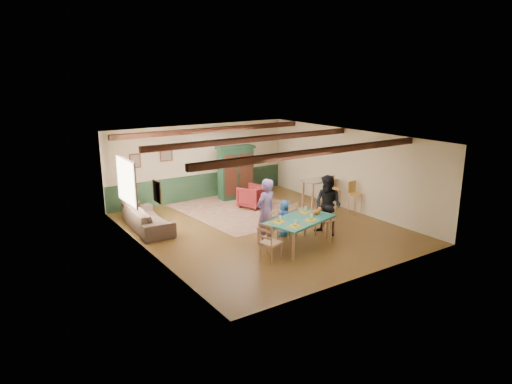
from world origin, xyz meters
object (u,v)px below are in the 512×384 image
table_lamp (129,193)px  counter_table (319,193)px  dining_chair_far_right (287,220)px  bar_stool_left (334,194)px  armchair (252,196)px  dining_chair_end_right (325,219)px  dining_table (300,233)px  sofa (148,218)px  dining_chair_far_left (268,227)px  dining_chair_end_left (271,242)px  cat (316,211)px  person_child (285,218)px  end_table (131,211)px  bar_stool_right (355,198)px  armoire (236,172)px  person_man (266,212)px  person_woman (328,206)px

table_lamp → counter_table: table_lamp is taller
dining_chair_far_right → bar_stool_left: bar_stool_left is taller
bar_stool_left → counter_table: bearing=99.3°
armchair → bar_stool_left: size_ratio=0.74×
armchair → table_lamp: table_lamp is taller
dining_chair_end_right → table_lamp: 6.02m
dining_table → sofa: size_ratio=0.81×
dining_chair_far_left → dining_chair_end_right: 1.78m
dining_chair_end_left → armchair: size_ratio=1.19×
dining_chair_end_left → cat: dining_chair_end_left is taller
sofa → cat: bearing=-132.8°
table_lamp → counter_table: 6.27m
person_child → counter_table: 3.22m
sofa → dining_table: bearing=-138.5°
dining_table → cat: (0.58, 0.04, 0.48)m
dining_chair_end_left → end_table: 5.30m
person_child → dining_table: bearing=63.4°
bar_stool_left → bar_stool_right: bar_stool_left is taller
armoire → counter_table: armoire is taller
person_child → table_lamp: 4.93m
armoire → end_table: (-4.09, -0.41, -0.66)m
person_man → person_woman: (1.87, -0.38, -0.04)m
person_man → table_lamp: (-2.34, 3.99, -0.00)m
dining_chair_end_right → bar_stool_right: bar_stool_right is taller
dining_chair_end_left → end_table: dining_chair_end_left is taller
dining_chair_end_left → end_table: bearing=5.3°
dining_chair_far_right → person_child: size_ratio=0.95×
dining_chair_end_left → dining_chair_end_right: size_ratio=1.00×
person_man → dining_chair_far_left: bearing=90.0°
armchair → bar_stool_left: 2.75m
sofa → bar_stool_right: bar_stool_right is taller
dining_chair_far_left → armchair: bearing=-131.1°
person_child → table_lamp: size_ratio=1.86×
armoire → dining_chair_end_right: bearing=-85.6°
sofa → person_child: bearing=-128.2°
armoire → bar_stool_left: 3.67m
dining_chair_far_right → dining_chair_end_right: (0.94, -0.53, 0.00)m
table_lamp → bar_stool_left: bearing=-23.9°
person_man → bar_stool_left: size_ratio=1.59×
person_child → armchair: person_child is taller
armchair → sofa: (-3.82, -0.21, -0.04)m
dining_chair_far_left → table_lamp: bearing=-74.3°
end_table → bar_stool_right: bar_stool_right is taller
cat → bar_stool_left: bar_stool_left is taller
cat → sofa: cat is taller
cat → table_lamp: table_lamp is taller
person_man → table_lamp: bearing=-74.1°
dining_chair_end_right → armoire: size_ratio=0.51×
dining_chair_end_right → person_child: bearing=-136.8°
dining_chair_end_right → dining_chair_far_left: bearing=-114.9°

